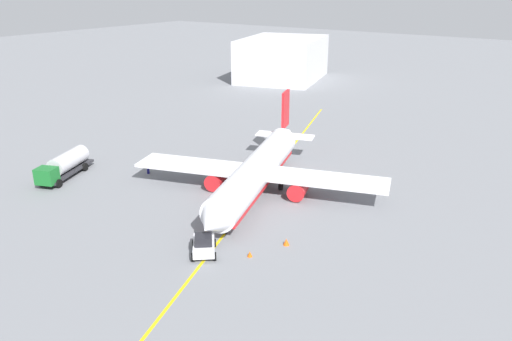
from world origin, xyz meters
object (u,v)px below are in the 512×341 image
object	(u,v)px
pushback_tug	(204,245)
refueling_worker	(148,168)
airplane	(257,171)
safety_cone_nose	(286,242)
fuel_tanker	(64,165)
safety_cone_wingtip	(250,254)

from	to	relation	value
pushback_tug	refueling_worker	xyz separation A→B (m)	(-12.11, -20.22, -0.19)
airplane	safety_cone_nose	xyz separation A→B (m)	(9.27, 9.97, -2.36)
safety_cone_nose	pushback_tug	bearing A→B (deg)	-42.22
pushback_tug	refueling_worker	bearing A→B (deg)	-120.93
fuel_tanker	safety_cone_wingtip	distance (m)	32.08
fuel_tanker	safety_cone_wingtip	size ratio (longest dim) A/B	18.34
pushback_tug	safety_cone_wingtip	world-z (taller)	pushback_tug
pushback_tug	safety_cone_wingtip	bearing A→B (deg)	119.15
pushback_tug	safety_cone_wingtip	size ratio (longest dim) A/B	7.39
fuel_tanker	refueling_worker	size ratio (longest dim) A/B	5.92
fuel_tanker	pushback_tug	xyz separation A→B (m)	(4.85, 28.12, -0.71)
airplane	safety_cone_nose	bearing A→B (deg)	47.08
fuel_tanker	airplane	bearing A→B (deg)	113.83
airplane	pushback_tug	size ratio (longest dim) A/B	8.11
pushback_tug	safety_cone_wingtip	distance (m)	4.44
refueling_worker	fuel_tanker	bearing A→B (deg)	-47.41
fuel_tanker	safety_cone_wingtip	world-z (taller)	fuel_tanker
fuel_tanker	safety_cone_wingtip	bearing A→B (deg)	85.13
pushback_tug	airplane	bearing A→B (deg)	-163.53
pushback_tug	safety_cone_nose	size ratio (longest dim) A/B	5.89
safety_cone_wingtip	airplane	bearing A→B (deg)	-147.62
airplane	safety_cone_wingtip	size ratio (longest dim) A/B	59.92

